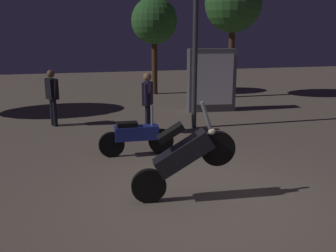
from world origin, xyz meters
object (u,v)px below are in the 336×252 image
(motorcycle_blue_parked_left, at_px, (136,136))
(kiosk_billboard, at_px, (211,80))
(motorcycle_black_foreground, at_px, (183,157))
(person_bystander_far, at_px, (52,93))
(streetlamp_near, at_px, (196,18))
(person_rider_beside, at_px, (148,98))

(motorcycle_blue_parked_left, bearing_deg, kiosk_billboard, 52.05)
(motorcycle_black_foreground, bearing_deg, person_bystander_far, 118.98)
(motorcycle_blue_parked_left, distance_m, person_bystander_far, 3.74)
(person_bystander_far, bearing_deg, kiosk_billboard, 161.00)
(motorcycle_blue_parked_left, relative_size, streetlamp_near, 0.35)
(motorcycle_blue_parked_left, height_order, person_bystander_far, person_bystander_far)
(person_bystander_far, bearing_deg, motorcycle_blue_parked_left, 91.54)
(motorcycle_blue_parked_left, distance_m, kiosk_billboard, 5.28)
(motorcycle_blue_parked_left, bearing_deg, person_bystander_far, 121.20)
(motorcycle_black_foreground, distance_m, person_bystander_far, 6.06)
(person_rider_beside, relative_size, person_bystander_far, 1.01)
(motorcycle_black_foreground, distance_m, motorcycle_blue_parked_left, 2.49)
(motorcycle_black_foreground, xyz_separation_m, person_bystander_far, (-2.25, 5.62, 0.21))
(motorcycle_black_foreground, bearing_deg, kiosk_billboard, 73.32)
(motorcycle_black_foreground, height_order, person_rider_beside, motorcycle_black_foreground)
(person_bystander_far, height_order, streetlamp_near, streetlamp_near)
(person_bystander_far, bearing_deg, motorcycle_black_foreground, 82.54)
(kiosk_billboard, bearing_deg, person_bystander_far, 16.42)
(motorcycle_blue_parked_left, distance_m, person_rider_beside, 1.85)
(motorcycle_blue_parked_left, height_order, streetlamp_near, streetlamp_near)
(person_bystander_far, distance_m, streetlamp_near, 4.53)
(motorcycle_black_foreground, distance_m, person_rider_beside, 4.13)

